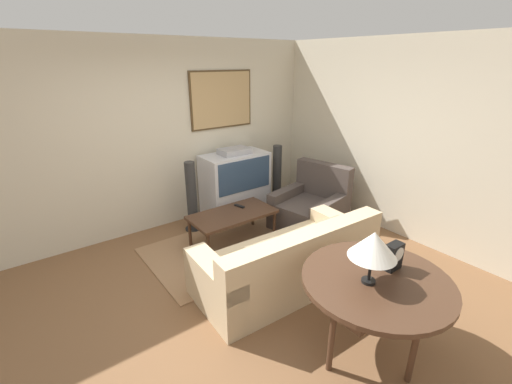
{
  "coord_description": "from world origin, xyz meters",
  "views": [
    {
      "loc": [
        -1.75,
        -2.58,
        2.41
      ],
      "look_at": [
        0.8,
        0.81,
        0.75
      ],
      "focal_mm": 24.0,
      "sensor_mm": 36.0,
      "label": 1
    }
  ],
  "objects_px": {
    "armchair": "(311,208)",
    "coffee_table": "(233,216)",
    "table_lamp": "(373,245)",
    "mantel_clock": "(393,256)",
    "console_table": "(376,285)",
    "tv": "(235,184)",
    "speaker_tower_left": "(192,198)",
    "speaker_tower_right": "(277,177)",
    "couch": "(289,263)"
  },
  "relations": [
    {
      "from": "table_lamp",
      "to": "mantel_clock",
      "type": "relative_size",
      "value": 1.9
    },
    {
      "from": "table_lamp",
      "to": "mantel_clock",
      "type": "bearing_deg",
      "value": -0.22
    },
    {
      "from": "armchair",
      "to": "coffee_table",
      "type": "height_order",
      "value": "armchair"
    },
    {
      "from": "mantel_clock",
      "to": "speaker_tower_left",
      "type": "distance_m",
      "value": 3.03
    },
    {
      "from": "coffee_table",
      "to": "console_table",
      "type": "height_order",
      "value": "console_table"
    },
    {
      "from": "tv",
      "to": "speaker_tower_right",
      "type": "xyz_separation_m",
      "value": [
        0.81,
        -0.07,
        -0.03
      ]
    },
    {
      "from": "armchair",
      "to": "coffee_table",
      "type": "xyz_separation_m",
      "value": [
        -1.23,
        0.28,
        0.11
      ]
    },
    {
      "from": "tv",
      "to": "console_table",
      "type": "bearing_deg",
      "value": -102.14
    },
    {
      "from": "mantel_clock",
      "to": "speaker_tower_right",
      "type": "bearing_deg",
      "value": 67.23
    },
    {
      "from": "armchair",
      "to": "coffee_table",
      "type": "bearing_deg",
      "value": -114.49
    },
    {
      "from": "armchair",
      "to": "table_lamp",
      "type": "xyz_separation_m",
      "value": [
        -1.43,
        -2.01,
        0.79
      ]
    },
    {
      "from": "couch",
      "to": "tv",
      "type": "bearing_deg",
      "value": -104.23
    },
    {
      "from": "table_lamp",
      "to": "armchair",
      "type": "bearing_deg",
      "value": 54.54
    },
    {
      "from": "couch",
      "to": "console_table",
      "type": "height_order",
      "value": "couch"
    },
    {
      "from": "tv",
      "to": "coffee_table",
      "type": "height_order",
      "value": "tv"
    },
    {
      "from": "console_table",
      "to": "speaker_tower_left",
      "type": "xyz_separation_m",
      "value": [
        -0.15,
        3.0,
        -0.18
      ]
    },
    {
      "from": "tv",
      "to": "speaker_tower_left",
      "type": "bearing_deg",
      "value": -174.87
    },
    {
      "from": "tv",
      "to": "speaker_tower_left",
      "type": "relative_size",
      "value": 1.06
    },
    {
      "from": "armchair",
      "to": "couch",
      "type": "bearing_deg",
      "value": -66.07
    },
    {
      "from": "table_lamp",
      "to": "mantel_clock",
      "type": "distance_m",
      "value": 0.39
    },
    {
      "from": "table_lamp",
      "to": "speaker_tower_left",
      "type": "relative_size",
      "value": 0.42
    },
    {
      "from": "couch",
      "to": "armchair",
      "type": "bearing_deg",
      "value": -141.99
    },
    {
      "from": "coffee_table",
      "to": "mantel_clock",
      "type": "xyz_separation_m",
      "value": [
        0.12,
        -2.29,
        0.46
      ]
    },
    {
      "from": "tv",
      "to": "couch",
      "type": "xyz_separation_m",
      "value": [
        -0.58,
        -1.94,
        -0.24
      ]
    },
    {
      "from": "couch",
      "to": "console_table",
      "type": "bearing_deg",
      "value": 88.62
    },
    {
      "from": "tv",
      "to": "speaker_tower_left",
      "type": "distance_m",
      "value": 0.82
    },
    {
      "from": "mantel_clock",
      "to": "console_table",
      "type": "bearing_deg",
      "value": -175.69
    },
    {
      "from": "console_table",
      "to": "speaker_tower_right",
      "type": "relative_size",
      "value": 1.15
    },
    {
      "from": "mantel_clock",
      "to": "speaker_tower_left",
      "type": "bearing_deg",
      "value": 97.2
    },
    {
      "from": "couch",
      "to": "coffee_table",
      "type": "height_order",
      "value": "couch"
    },
    {
      "from": "armchair",
      "to": "speaker_tower_right",
      "type": "bearing_deg",
      "value": 160.17
    },
    {
      "from": "console_table",
      "to": "speaker_tower_left",
      "type": "height_order",
      "value": "speaker_tower_left"
    },
    {
      "from": "armchair",
      "to": "speaker_tower_left",
      "type": "relative_size",
      "value": 1.03
    },
    {
      "from": "couch",
      "to": "armchair",
      "type": "relative_size",
      "value": 1.91
    },
    {
      "from": "armchair",
      "to": "speaker_tower_left",
      "type": "xyz_separation_m",
      "value": [
        -1.49,
        0.97,
        0.21
      ]
    },
    {
      "from": "couch",
      "to": "table_lamp",
      "type": "xyz_separation_m",
      "value": [
        -0.17,
        -1.11,
        0.8
      ]
    },
    {
      "from": "mantel_clock",
      "to": "speaker_tower_left",
      "type": "xyz_separation_m",
      "value": [
        -0.38,
        2.98,
        -0.36
      ]
    },
    {
      "from": "armchair",
      "to": "table_lamp",
      "type": "height_order",
      "value": "table_lamp"
    },
    {
      "from": "armchair",
      "to": "mantel_clock",
      "type": "relative_size",
      "value": 4.63
    },
    {
      "from": "couch",
      "to": "mantel_clock",
      "type": "xyz_separation_m",
      "value": [
        0.15,
        -1.11,
        0.58
      ]
    },
    {
      "from": "speaker_tower_right",
      "to": "tv",
      "type": "bearing_deg",
      "value": 174.87
    },
    {
      "from": "armchair",
      "to": "console_table",
      "type": "relative_size",
      "value": 0.9
    },
    {
      "from": "couch",
      "to": "speaker_tower_right",
      "type": "bearing_deg",
      "value": -124.29
    },
    {
      "from": "couch",
      "to": "speaker_tower_left",
      "type": "relative_size",
      "value": 1.97
    },
    {
      "from": "armchair",
      "to": "speaker_tower_right",
      "type": "xyz_separation_m",
      "value": [
        0.14,
        0.97,
        0.21
      ]
    },
    {
      "from": "coffee_table",
      "to": "console_table",
      "type": "relative_size",
      "value": 0.96
    },
    {
      "from": "coffee_table",
      "to": "speaker_tower_right",
      "type": "bearing_deg",
      "value": 26.77
    },
    {
      "from": "console_table",
      "to": "coffee_table",
      "type": "bearing_deg",
      "value": 87.39
    },
    {
      "from": "tv",
      "to": "coffee_table",
      "type": "distance_m",
      "value": 0.95
    },
    {
      "from": "coffee_table",
      "to": "table_lamp",
      "type": "relative_size",
      "value": 2.59
    }
  ]
}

